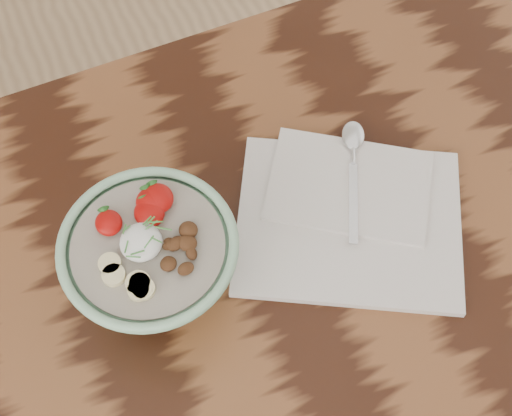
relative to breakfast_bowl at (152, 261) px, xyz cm
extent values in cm
cube|color=black|center=(14.10, -8.80, -8.87)|extent=(160.00, 90.00, 4.00)
cylinder|color=#95C9A1|center=(-0.03, -0.06, -6.24)|extent=(8.91, 8.91, 1.27)
torus|color=#95C9A1|center=(-0.03, -0.06, 4.16)|extent=(20.26, 20.26, 1.17)
cylinder|color=#A69A8A|center=(-0.03, -0.06, 3.52)|extent=(17.19, 17.19, 1.06)
ellipsoid|color=white|center=(-0.58, 0.18, 4.96)|extent=(4.72, 4.72, 2.60)
ellipsoid|color=#A20A07|center=(1.46, 3.25, 5.00)|extent=(3.43, 3.77, 1.88)
cone|color=#286623|center=(1.46, 4.80, 5.30)|extent=(1.40, 1.03, 1.52)
ellipsoid|color=#A20A07|center=(2.97, 4.62, 5.03)|extent=(3.54, 3.90, 1.95)
cone|color=#286623|center=(2.97, 6.22, 5.33)|extent=(1.40, 1.03, 1.52)
ellipsoid|color=#A20A07|center=(-3.09, 3.92, 4.89)|extent=(3.02, 3.33, 1.66)
cone|color=#286623|center=(-3.09, 5.28, 5.19)|extent=(1.40, 1.03, 1.52)
ellipsoid|color=#A20A07|center=(2.10, 4.44, 5.00)|extent=(3.45, 3.80, 1.90)
cone|color=#286623|center=(2.10, 6.00, 5.30)|extent=(1.40, 1.03, 1.52)
cylinder|color=#F6E4A2|center=(-2.27, -4.07, 4.45)|extent=(2.23, 2.23, 0.70)
cylinder|color=#F6E4A2|center=(-4.55, -2.13, 4.45)|extent=(2.55, 2.55, 0.70)
cylinder|color=#F6E4A2|center=(-2.44, -4.01, 4.45)|extent=(2.73, 2.73, 0.70)
cylinder|color=#F6E4A2|center=(-2.11, -4.91, 4.45)|extent=(2.47, 2.47, 0.70)
cylinder|color=#F6E4A2|center=(-4.52, -0.67, 4.45)|extent=(2.52, 2.52, 0.70)
cylinder|color=#F6E4A2|center=(-2.67, -4.84, 4.45)|extent=(2.36, 2.36, 0.70)
ellipsoid|color=#502B17|center=(2.93, -1.36, 4.73)|extent=(2.38, 2.19, 1.36)
ellipsoid|color=#502B17|center=(2.07, -1.20, 4.56)|extent=(1.48, 1.13, 0.91)
ellipsoid|color=#502B17|center=(4.71, -0.40, 4.79)|extent=(2.96, 2.97, 1.59)
ellipsoid|color=#502B17|center=(2.34, -1.28, 4.61)|extent=(1.41, 1.76, 1.26)
ellipsoid|color=#502B17|center=(2.80, -4.61, 4.72)|extent=(2.10, 1.73, 1.18)
ellipsoid|color=#502B17|center=(4.06, -1.80, 4.76)|extent=(2.93, 2.96, 1.38)
ellipsoid|color=#502B17|center=(1.34, -3.06, 4.57)|extent=(2.04, 2.02, 1.16)
ellipsoid|color=#502B17|center=(2.31, -0.78, 4.52)|extent=(1.64, 1.51, 0.80)
ellipsoid|color=#502B17|center=(3.82, -1.64, 4.55)|extent=(2.03, 2.01, 1.11)
ellipsoid|color=#502B17|center=(1.29, -3.31, 4.68)|extent=(2.29, 2.25, 0.95)
ellipsoid|color=#502B17|center=(4.02, -3.11, 4.63)|extent=(1.30, 1.70, 0.98)
cylinder|color=#468C3B|center=(1.00, -0.80, 6.05)|extent=(1.00, 1.17, 0.23)
cylinder|color=#468C3B|center=(-1.75, 1.83, 6.05)|extent=(0.82, 1.05, 0.22)
cylinder|color=#468C3B|center=(1.11, 1.64, 6.05)|extent=(1.42, 0.84, 0.23)
cylinder|color=#468C3B|center=(-1.51, 1.83, 6.05)|extent=(1.07, 0.55, 0.22)
cylinder|color=#468C3B|center=(2.17, 0.23, 6.05)|extent=(1.64, 1.27, 0.25)
cylinder|color=#468C3B|center=(-1.93, -1.69, 6.05)|extent=(1.47, 0.92, 0.23)
cylinder|color=#468C3B|center=(1.58, 1.35, 6.05)|extent=(1.79, 0.83, 0.24)
cylinder|color=#468C3B|center=(-0.56, -0.19, 6.05)|extent=(0.93, 0.90, 0.22)
cylinder|color=#468C3B|center=(-0.52, 0.26, 6.05)|extent=(0.41, 1.48, 0.23)
cylinder|color=#468C3B|center=(1.06, 1.11, 6.05)|extent=(1.72, 0.68, 0.24)
cylinder|color=#468C3B|center=(0.18, -0.69, 6.05)|extent=(1.51, 1.13, 0.24)
cylinder|color=#468C3B|center=(-2.23, -0.27, 6.05)|extent=(0.91, 1.30, 0.23)
cylinder|color=#468C3B|center=(0.85, 1.86, 6.05)|extent=(1.27, 0.78, 0.23)
cylinder|color=#468C3B|center=(-1.36, -1.40, 6.05)|extent=(1.55, 0.34, 0.23)
cube|color=silver|center=(25.27, -1.85, -6.32)|extent=(36.11, 33.93, 1.10)
cube|color=silver|center=(27.46, 2.54, -5.45)|extent=(25.27, 23.61, 0.66)
cube|color=silver|center=(26.56, -0.23, -4.94)|extent=(6.31, 10.95, 0.36)
cylinder|color=silver|center=(29.91, 6.35, -4.76)|extent=(2.02, 3.05, 0.71)
ellipsoid|color=silver|center=(31.24, 8.97, -4.63)|extent=(4.90, 5.58, 0.97)
camera|label=1|loc=(-2.62, -36.06, 74.91)|focal=50.00mm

